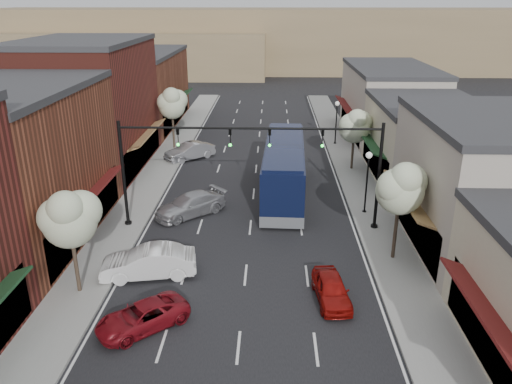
# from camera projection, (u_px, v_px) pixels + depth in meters

# --- Properties ---
(ground) EXTENTS (160.00, 160.00, 0.00)m
(ground) POSITION_uv_depth(u_px,v_px,m) (244.00, 295.00, 25.01)
(ground) COLOR black
(ground) RESTS_ON ground
(sidewalk_left) EXTENTS (2.80, 73.00, 0.15)m
(sidewalk_left) POSITION_uv_depth(u_px,v_px,m) (157.00, 173.00, 42.47)
(sidewalk_left) COLOR gray
(sidewalk_left) RESTS_ON ground
(sidewalk_right) EXTENTS (2.80, 73.00, 0.15)m
(sidewalk_right) POSITION_uv_depth(u_px,v_px,m) (355.00, 175.00, 41.97)
(sidewalk_right) COLOR gray
(sidewalk_right) RESTS_ON ground
(curb_left) EXTENTS (0.25, 73.00, 0.17)m
(curb_left) POSITION_uv_depth(u_px,v_px,m) (173.00, 173.00, 42.43)
(curb_left) COLOR gray
(curb_left) RESTS_ON ground
(curb_right) EXTENTS (0.25, 73.00, 0.17)m
(curb_right) POSITION_uv_depth(u_px,v_px,m) (338.00, 174.00, 42.01)
(curb_right) COLOR gray
(curb_right) RESTS_ON ground
(bldg_left_midnear) EXTENTS (10.14, 14.10, 9.40)m
(bldg_left_midnear) POSITION_uv_depth(u_px,v_px,m) (7.00, 167.00, 29.34)
(bldg_left_midnear) COLOR brown
(bldg_left_midnear) RESTS_ON ground
(bldg_left_midfar) EXTENTS (10.14, 14.10, 10.90)m
(bldg_left_midfar) POSITION_uv_depth(u_px,v_px,m) (88.00, 107.00, 42.11)
(bldg_left_midfar) COLOR maroon
(bldg_left_midfar) RESTS_ON ground
(bldg_left_far) EXTENTS (10.14, 18.10, 8.40)m
(bldg_left_far) POSITION_uv_depth(u_px,v_px,m) (137.00, 89.00, 57.47)
(bldg_left_far) COLOR brown
(bldg_left_far) RESTS_ON ground
(bldg_right_midnear) EXTENTS (9.14, 12.10, 7.90)m
(bldg_right_midnear) POSITION_uv_depth(u_px,v_px,m) (486.00, 184.00, 28.78)
(bldg_right_midnear) COLOR #A1958A
(bldg_right_midnear) RESTS_ON ground
(bldg_right_midfar) EXTENTS (9.14, 12.10, 6.40)m
(bldg_right_midfar) POSITION_uv_depth(u_px,v_px,m) (425.00, 141.00, 40.23)
(bldg_right_midfar) COLOR #BFB598
(bldg_right_midfar) RESTS_ON ground
(bldg_right_far) EXTENTS (9.14, 16.10, 7.40)m
(bldg_right_far) POSITION_uv_depth(u_px,v_px,m) (388.00, 102.00, 53.10)
(bldg_right_far) COLOR #A1958A
(bldg_right_far) RESTS_ON ground
(hill_far) EXTENTS (120.00, 30.00, 12.00)m
(hill_far) POSITION_uv_depth(u_px,v_px,m) (266.00, 38.00, 106.70)
(hill_far) COLOR #7A6647
(hill_far) RESTS_ON ground
(hill_near) EXTENTS (50.00, 20.00, 8.00)m
(hill_near) POSITION_uv_depth(u_px,v_px,m) (137.00, 53.00, 96.98)
(hill_near) COLOR #7A6647
(hill_near) RESTS_ON ground
(signal_mast_right) EXTENTS (8.22, 0.46, 7.00)m
(signal_mast_right) POSITION_uv_depth(u_px,v_px,m) (341.00, 160.00, 30.62)
(signal_mast_right) COLOR black
(signal_mast_right) RESTS_ON ground
(signal_mast_left) EXTENTS (8.22, 0.46, 7.00)m
(signal_mast_left) POSITION_uv_depth(u_px,v_px,m) (160.00, 159.00, 30.96)
(signal_mast_left) COLOR black
(signal_mast_left) RESTS_ON ground
(tree_right_near) EXTENTS (2.85, 2.65, 5.95)m
(tree_right_near) POSITION_uv_depth(u_px,v_px,m) (402.00, 187.00, 26.83)
(tree_right_near) COLOR #47382B
(tree_right_near) RESTS_ON ground
(tree_right_far) EXTENTS (2.85, 2.65, 5.43)m
(tree_right_far) POSITION_uv_depth(u_px,v_px,m) (355.00, 125.00, 41.90)
(tree_right_far) COLOR #47382B
(tree_right_far) RESTS_ON ground
(tree_left_near) EXTENTS (2.85, 2.65, 5.69)m
(tree_left_near) POSITION_uv_depth(u_px,v_px,m) (69.00, 217.00, 23.67)
(tree_left_near) COLOR #47382B
(tree_left_near) RESTS_ON ground
(tree_left_far) EXTENTS (2.85, 2.65, 6.13)m
(tree_left_far) POSITION_uv_depth(u_px,v_px,m) (172.00, 103.00, 47.76)
(tree_left_far) COLOR #47382B
(tree_left_far) RESTS_ON ground
(lamp_post_near) EXTENTS (0.44, 0.44, 4.44)m
(lamp_post_near) POSITION_uv_depth(u_px,v_px,m) (368.00, 173.00, 33.48)
(lamp_post_near) COLOR black
(lamp_post_near) RESTS_ON ground
(lamp_post_far) EXTENTS (0.44, 0.44, 4.44)m
(lamp_post_far) POSITION_uv_depth(u_px,v_px,m) (337.00, 116.00, 49.78)
(lamp_post_far) COLOR black
(lamp_post_far) RESTS_ON ground
(coach_bus) EXTENTS (3.38, 13.22, 4.01)m
(coach_bus) POSITION_uv_depth(u_px,v_px,m) (284.00, 168.00, 37.24)
(coach_bus) COLOR black
(coach_bus) RESTS_ON ground
(red_hatchback) EXTENTS (1.92, 3.94, 1.29)m
(red_hatchback) POSITION_uv_depth(u_px,v_px,m) (331.00, 289.00, 24.37)
(red_hatchback) COLOR maroon
(red_hatchback) RESTS_ON ground
(parked_car_a) EXTENTS (4.47, 4.20, 1.17)m
(parked_car_a) POSITION_uv_depth(u_px,v_px,m) (142.00, 317.00, 22.35)
(parked_car_a) COLOR maroon
(parked_car_a) RESTS_ON ground
(parked_car_b) EXTENTS (5.23, 2.58, 1.65)m
(parked_car_b) POSITION_uv_depth(u_px,v_px,m) (149.00, 262.00, 26.48)
(parked_car_b) COLOR silver
(parked_car_b) RESTS_ON ground
(parked_car_c) EXTENTS (5.23, 4.95, 1.49)m
(parked_car_c) POSITION_uv_depth(u_px,v_px,m) (190.00, 205.00, 34.09)
(parked_car_c) COLOR #9E9EA3
(parked_car_c) RESTS_ON ground
(parked_car_e) EXTENTS (4.63, 4.33, 1.55)m
(parked_car_e) POSITION_uv_depth(u_px,v_px,m) (190.00, 151.00, 45.97)
(parked_car_e) COLOR #9F9FA4
(parked_car_e) RESTS_ON ground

